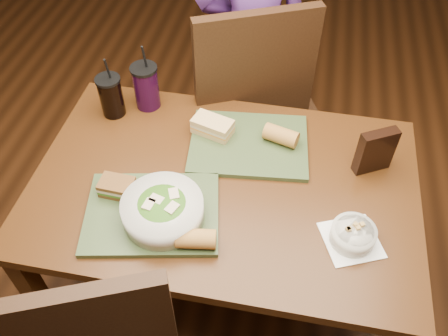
{
  "coord_description": "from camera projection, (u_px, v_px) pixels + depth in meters",
  "views": [
    {
      "loc": [
        0.2,
        -1.02,
        1.97
      ],
      "look_at": [
        0.0,
        0.0,
        0.82
      ],
      "focal_mm": 38.0,
      "sensor_mm": 36.0,
      "label": 1
    }
  ],
  "objects": [
    {
      "name": "cup_cola",
      "position": [
        111.0,
        96.0,
        1.78
      ],
      "size": [
        0.09,
        0.09,
        0.25
      ],
      "color": "black",
      "rests_on": "dining_table"
    },
    {
      "name": "sandwich_far",
      "position": [
        213.0,
        126.0,
        1.72
      ],
      "size": [
        0.16,
        0.12,
        0.06
      ],
      "color": "tan",
      "rests_on": "tray_far"
    },
    {
      "name": "dining_table",
      "position": [
        224.0,
        198.0,
        1.67
      ],
      "size": [
        1.3,
        0.85,
        0.75
      ],
      "color": "#3F210C",
      "rests_on": "ground"
    },
    {
      "name": "baguette_near",
      "position": [
        196.0,
        239.0,
        1.39
      ],
      "size": [
        0.13,
        0.08,
        0.06
      ],
      "primitive_type": "cylinder",
      "rotation": [
        0.0,
        1.57,
        0.15
      ],
      "color": "#AD7533",
      "rests_on": "tray_near"
    },
    {
      "name": "soup_bowl",
      "position": [
        353.0,
        235.0,
        1.42
      ],
      "size": [
        0.22,
        0.22,
        0.07
      ],
      "color": "white",
      "rests_on": "dining_table"
    },
    {
      "name": "tray_near",
      "position": [
        152.0,
        213.0,
        1.5
      ],
      "size": [
        0.47,
        0.4,
        0.02
      ],
      "primitive_type": "cube",
      "rotation": [
        0.0,
        0.0,
        0.2
      ],
      "color": "#314122",
      "rests_on": "dining_table"
    },
    {
      "name": "ground",
      "position": [
        224.0,
        288.0,
        2.16
      ],
      "size": [
        6.0,
        6.0,
        0.0
      ],
      "primitive_type": "plane",
      "color": "#381C0B",
      "rests_on": "ground"
    },
    {
      "name": "cup_berry",
      "position": [
        146.0,
        86.0,
        1.8
      ],
      "size": [
        0.1,
        0.1,
        0.28
      ],
      "color": "black",
      "rests_on": "dining_table"
    },
    {
      "name": "chip_bag",
      "position": [
        375.0,
        151.0,
        1.58
      ],
      "size": [
        0.13,
        0.1,
        0.17
      ],
      "primitive_type": "cube",
      "rotation": [
        0.0,
        0.0,
        0.5
      ],
      "color": "black",
      "rests_on": "dining_table"
    },
    {
      "name": "salad_bowl",
      "position": [
        163.0,
        209.0,
        1.45
      ],
      "size": [
        0.25,
        0.25,
        0.08
      ],
      "color": "silver",
      "rests_on": "tray_near"
    },
    {
      "name": "diner",
      "position": [
        253.0,
        41.0,
        2.21
      ],
      "size": [
        0.62,
        0.52,
        1.45
      ],
      "primitive_type": "imported",
      "rotation": [
        0.0,
        0.0,
        3.51
      ],
      "color": "#603187",
      "rests_on": "ground"
    },
    {
      "name": "chair_far",
      "position": [
        257.0,
        100.0,
        2.09
      ],
      "size": [
        0.64,
        0.66,
        1.11
      ],
      "color": "black",
      "rests_on": "ground"
    },
    {
      "name": "baguette_far",
      "position": [
        281.0,
        136.0,
        1.68
      ],
      "size": [
        0.13,
        0.09,
        0.06
      ],
      "primitive_type": "cylinder",
      "rotation": [
        0.0,
        1.57,
        -0.28
      ],
      "color": "#AD7533",
      "rests_on": "tray_far"
    },
    {
      "name": "tray_far",
      "position": [
        249.0,
        144.0,
        1.71
      ],
      "size": [
        0.45,
        0.36,
        0.02
      ],
      "primitive_type": "cube",
      "rotation": [
        0.0,
        0.0,
        0.1
      ],
      "color": "#314122",
      "rests_on": "dining_table"
    },
    {
      "name": "sandwich_near",
      "position": [
        117.0,
        187.0,
        1.53
      ],
      "size": [
        0.11,
        0.08,
        0.05
      ],
      "color": "#593819",
      "rests_on": "tray_near"
    }
  ]
}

